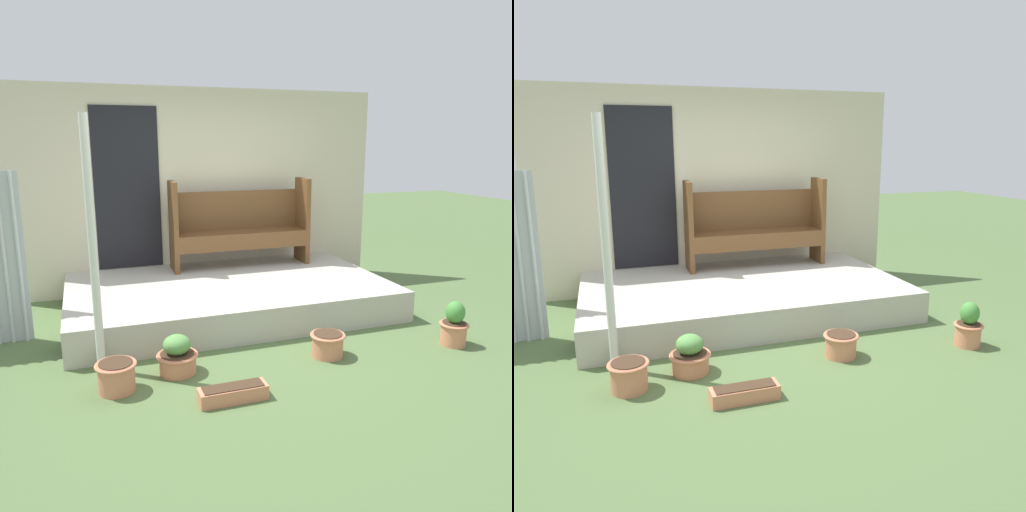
% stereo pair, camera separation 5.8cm
% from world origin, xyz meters
% --- Properties ---
extents(ground_plane, '(24.00, 24.00, 0.00)m').
position_xyz_m(ground_plane, '(0.00, 0.00, 0.00)').
color(ground_plane, '#516B3D').
extents(porch_slab, '(3.59, 2.12, 0.34)m').
position_xyz_m(porch_slab, '(0.09, 1.06, 0.17)').
color(porch_slab, '#B7B2A5').
rests_on(porch_slab, ground_plane).
extents(house_wall, '(4.79, 0.08, 2.60)m').
position_xyz_m(house_wall, '(0.05, 2.15, 1.30)').
color(house_wall, beige).
rests_on(house_wall, ground_plane).
extents(support_post, '(0.07, 0.07, 2.16)m').
position_xyz_m(support_post, '(-1.39, -0.08, 1.08)').
color(support_post, silver).
rests_on(support_post, ground_plane).
extents(bench, '(1.79, 0.42, 1.12)m').
position_xyz_m(bench, '(0.46, 1.78, 0.90)').
color(bench, brown).
rests_on(bench, porch_slab).
extents(flower_pot_left, '(0.33, 0.33, 0.24)m').
position_xyz_m(flower_pot_left, '(-1.29, -0.51, 0.13)').
color(flower_pot_left, tan).
rests_on(flower_pot_left, ground_plane).
extents(flower_pot_middle, '(0.36, 0.36, 0.34)m').
position_xyz_m(flower_pot_middle, '(-0.78, -0.35, 0.15)').
color(flower_pot_middle, tan).
rests_on(flower_pot_middle, ground_plane).
extents(flower_pot_right, '(0.33, 0.33, 0.22)m').
position_xyz_m(flower_pot_right, '(0.59, -0.47, 0.12)').
color(flower_pot_right, tan).
rests_on(flower_pot_right, ground_plane).
extents(flower_pot_far_right, '(0.28, 0.28, 0.44)m').
position_xyz_m(flower_pot_far_right, '(1.87, -0.65, 0.19)').
color(flower_pot_far_right, tan).
rests_on(flower_pot_far_right, ground_plane).
extents(planter_box_rect, '(0.53, 0.16, 0.12)m').
position_xyz_m(planter_box_rect, '(-0.46, -0.96, 0.06)').
color(planter_box_rect, tan).
rests_on(planter_box_rect, ground_plane).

